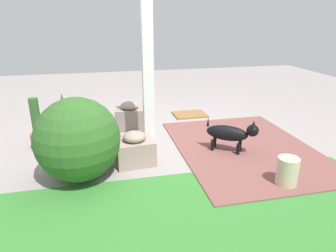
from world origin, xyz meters
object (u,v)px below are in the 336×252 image
object	(u,v)px
doormat	(190,114)
terracotta_pot_broad	(103,131)
stone_planter_nearest	(130,117)
terracotta_pot_spiky	(64,114)
round_shrub	(78,140)
porch_pillar	(147,58)
stone_planter_mid	(135,150)
terracotta_pot_tall	(38,131)
dog	(231,133)
ceramic_urn	(287,172)

from	to	relation	value
doormat	terracotta_pot_broad	bearing A→B (deg)	33.51
stone_planter_nearest	doormat	xyz separation A→B (m)	(-1.14, -0.47, -0.19)
terracotta_pot_spiky	doormat	size ratio (longest dim) A/B	1.09
round_shrub	terracotta_pot_spiky	size ratio (longest dim) A/B	1.45
porch_pillar	stone_planter_mid	distance (m)	1.19
terracotta_pot_tall	dog	size ratio (longest dim) A/B	1.15
stone_planter_nearest	terracotta_pot_tall	bearing A→B (deg)	20.53
terracotta_pot_broad	doormat	xyz separation A→B (m)	(-1.57, -1.04, -0.20)
porch_pillar	stone_planter_nearest	world-z (taller)	porch_pillar
dog	ceramic_urn	bearing A→B (deg)	105.32
dog	doormat	size ratio (longest dim) A/B	1.06
stone_planter_mid	doormat	distance (m)	2.09
round_shrub	porch_pillar	bearing A→B (deg)	-139.92
dog	porch_pillar	bearing A→B (deg)	-26.66
terracotta_pot_broad	doormat	size ratio (longest dim) A/B	0.64
terracotta_pot_spiky	terracotta_pot_broad	bearing A→B (deg)	133.14
stone_planter_nearest	terracotta_pot_tall	size ratio (longest dim) A/B	0.68
porch_pillar	stone_planter_mid	size ratio (longest dim) A/B	4.88
round_shrub	terracotta_pot_broad	bearing A→B (deg)	-107.71
stone_planter_nearest	ceramic_urn	size ratio (longest dim) A/B	1.51
stone_planter_nearest	round_shrub	distance (m)	1.62
stone_planter_nearest	stone_planter_mid	bearing A→B (deg)	86.77
terracotta_pot_broad	ceramic_urn	bearing A→B (deg)	140.96
round_shrub	doormat	xyz separation A→B (m)	(-1.84, -1.90, -0.45)
round_shrub	ceramic_urn	bearing A→B (deg)	162.99
porch_pillar	round_shrub	xyz separation A→B (m)	(0.90, 0.76, -0.74)
terracotta_pot_tall	doormat	world-z (taller)	terracotta_pot_tall
doormat	terracotta_pot_tall	bearing A→B (deg)	21.33
porch_pillar	doormat	size ratio (longest dim) A/B	4.10
porch_pillar	stone_planter_mid	world-z (taller)	porch_pillar
terracotta_pot_broad	terracotta_pot_tall	bearing A→B (deg)	-5.76
porch_pillar	dog	size ratio (longest dim) A/B	3.88
terracotta_pot_broad	doormat	bearing A→B (deg)	-146.49
stone_planter_mid	dog	xyz separation A→B (m)	(-1.27, -0.05, 0.08)
terracotta_pot_spiky	dog	size ratio (longest dim) A/B	1.03
round_shrub	dog	world-z (taller)	round_shrub
terracotta_pot_spiky	dog	xyz separation A→B (m)	(-2.20, 1.22, -0.03)
round_shrub	terracotta_pot_tall	world-z (taller)	round_shrub
stone_planter_mid	round_shrub	xyz separation A→B (m)	(0.63, 0.21, 0.27)
round_shrub	terracotta_pot_broad	size ratio (longest dim) A/B	2.47
porch_pillar	doormat	distance (m)	1.90
terracotta_pot_broad	doormat	world-z (taller)	terracotta_pot_broad
terracotta_pot_tall	ceramic_urn	bearing A→B (deg)	149.60
round_shrub	doormat	world-z (taller)	round_shrub
terracotta_pot_tall	terracotta_pot_broad	xyz separation A→B (m)	(-0.87, 0.09, -0.04)
porch_pillar	doormat	xyz separation A→B (m)	(-0.94, -1.14, -1.19)
stone_planter_nearest	terracotta_pot_tall	xyz separation A→B (m)	(1.29, 0.48, 0.05)
stone_planter_mid	porch_pillar	bearing A→B (deg)	-115.91
porch_pillar	terracotta_pot_broad	distance (m)	1.17
porch_pillar	terracotta_pot_tall	bearing A→B (deg)	-7.35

